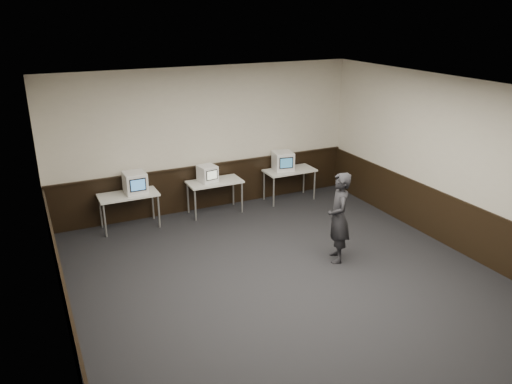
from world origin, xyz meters
TOP-DOWN VIEW (x-y plane):
  - floor at (0.00, 0.00)m, footprint 8.00×8.00m
  - ceiling at (0.00, 0.00)m, footprint 8.00×8.00m
  - back_wall at (0.00, 4.00)m, footprint 7.00×0.00m
  - left_wall at (-3.50, 0.00)m, footprint 0.00×8.00m
  - right_wall at (3.50, 0.00)m, footprint 0.00×8.00m
  - wainscot_back at (0.00, 3.98)m, footprint 6.98×0.04m
  - wainscot_left at (-3.48, 0.00)m, footprint 0.04×7.98m
  - wainscot_right at (3.48, 0.00)m, footprint 0.04×7.98m
  - wainscot_rail at (0.00, 3.96)m, footprint 6.98×0.06m
  - desk_left at (-1.90, 3.60)m, footprint 1.20×0.60m
  - desk_center at (0.00, 3.60)m, footprint 1.20×0.60m
  - desk_right at (1.90, 3.60)m, footprint 1.20×0.60m
  - emac_left at (-1.74, 3.61)m, footprint 0.45×0.49m
  - emac_center at (-0.14, 3.64)m, footprint 0.42×0.44m
  - emac_right at (1.74, 3.65)m, footprint 0.52×0.54m
  - person at (1.19, 0.55)m, footprint 0.61×0.72m

SIDE VIEW (x-z plane):
  - floor at x=0.00m, z-range 0.00..0.00m
  - wainscot_back at x=0.00m, z-range 0.00..1.00m
  - wainscot_left at x=-3.48m, z-range 0.00..1.00m
  - wainscot_right at x=3.48m, z-range 0.00..1.00m
  - desk_left at x=-1.90m, z-range 0.30..1.05m
  - desk_center at x=0.00m, z-range 0.30..1.05m
  - desk_right at x=1.90m, z-range 0.30..1.05m
  - person at x=1.19m, z-range 0.00..1.67m
  - emac_center at x=-0.14m, z-range 0.75..1.11m
  - emac_left at x=-1.74m, z-range 0.75..1.19m
  - emac_right at x=1.74m, z-range 0.75..1.19m
  - wainscot_rail at x=0.00m, z-range 1.00..1.04m
  - back_wall at x=0.00m, z-range -1.90..5.10m
  - left_wall at x=-3.50m, z-range -2.40..5.60m
  - right_wall at x=3.50m, z-range -2.40..5.60m
  - ceiling at x=0.00m, z-range 3.20..3.20m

